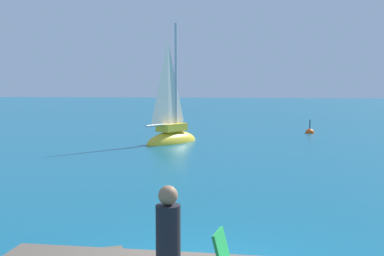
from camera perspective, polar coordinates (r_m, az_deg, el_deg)
The scene contains 3 objects.
sailboat_near at distance 27.87m, azimuth -2.24°, elevation -0.86°, with size 3.08×3.73×6.96m.
person_standing at distance 6.04m, azimuth -2.60°, elevation -13.32°, with size 0.28×0.28×1.62m.
marker_buoy at distance 33.55m, azimuth 12.69°, elevation -0.54°, with size 0.56×0.56×1.13m.
Camera 1 is at (0.66, -9.24, 3.49)m, focal length 48.99 mm.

